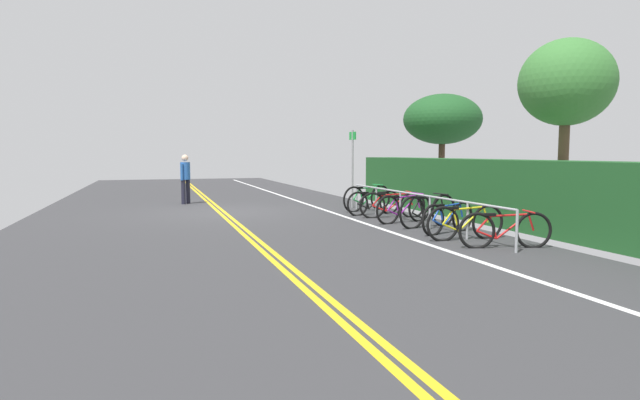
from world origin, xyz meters
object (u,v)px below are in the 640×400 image
bicycle_6 (465,222)px  tree_near_left (442,120)px  bike_rack (414,201)px  bicycle_3 (404,208)px  bicycle_0 (367,198)px  pedestrian (185,176)px  bicycle_5 (448,218)px  bicycle_4 (428,211)px  bicycle_1 (374,203)px  sign_post_near (352,161)px  bicycle_7 (505,230)px  bicycle_2 (392,205)px  tree_mid (566,84)px

bicycle_6 → tree_near_left: tree_near_left is taller
bike_rack → bicycle_3: bearing=-172.5°
bicycle_0 → pedestrian: pedestrian is taller
bicycle_0 → pedestrian: size_ratio=1.06×
bicycle_5 → bicycle_4: bearing=175.9°
bicycle_0 → bicycle_1: (0.93, -0.20, -0.04)m
bike_rack → pedestrian: pedestrian is taller
sign_post_near → bicycle_3: bearing=-1.2°
bicycle_0 → bicycle_6: bearing=-1.9°
tree_near_left → bicycle_1: bearing=-48.9°
bicycle_4 → bicycle_7: (2.77, -0.02, -0.05)m
bicycle_4 → bicycle_7: bearing=-0.4°
bicycle_7 → sign_post_near: sign_post_near is taller
bicycle_4 → pedestrian: pedestrian is taller
bicycle_1 → pedestrian: 6.70m
bicycle_0 → bicycle_3: 2.70m
bicycle_0 → sign_post_near: bearing=-174.0°
bike_rack → bicycle_3: (-0.41, -0.05, -0.22)m
bicycle_6 → pedestrian: pedestrian is taller
bicycle_2 → tree_near_left: 6.78m
bicycle_4 → tree_near_left: tree_near_left is taller
bicycle_5 → tree_mid: size_ratio=0.37×
bike_rack → bicycle_5: 1.41m
bike_rack → bicycle_3: size_ratio=4.34×
bicycle_1 → bicycle_5: size_ratio=1.11×
tree_mid → bicycle_1: bearing=-138.1°
bike_rack → sign_post_near: size_ratio=3.07×
bicycle_7 → tree_mid: tree_mid is taller
bicycle_1 → bicycle_4: bearing=4.6°
pedestrian → bicycle_0: bearing=52.7°
bicycle_7 → tree_mid: 4.55m
bicycle_2 → tree_mid: tree_mid is taller
bike_rack → bicycle_1: size_ratio=4.24×
bicycle_1 → bicycle_5: (3.56, 0.14, -0.00)m
bicycle_4 → bicycle_3: bearing=-167.6°
bicycle_2 → bicycle_7: bearing=0.1°
bicycle_2 → bicycle_6: (3.59, -0.16, 0.00)m
bicycle_7 → bicycle_3: bearing=-177.4°
bicycle_0 → tree_near_left: bearing=124.7°
bicycle_6 → tree_mid: tree_mid is taller
bicycle_5 → pedestrian: size_ratio=0.96×
bicycle_3 → tree_near_left: 7.55m
bicycle_7 → sign_post_near: (-7.26, -0.09, 1.11)m
bicycle_1 → pedestrian: pedestrian is taller
bicycle_6 → pedestrian: 10.28m
bike_rack → bicycle_2: size_ratio=4.16×
bicycle_4 → sign_post_near: bearing=-178.6°
bicycle_0 → sign_post_near: 1.43m
bicycle_4 → bicycle_2: bearing=-179.0°
tree_near_left → tree_mid: bearing=-9.7°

